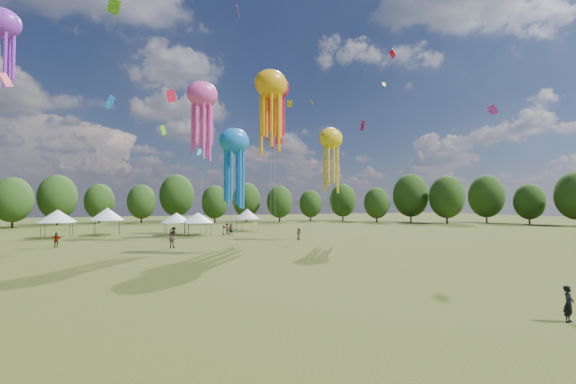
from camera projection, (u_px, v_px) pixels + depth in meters
name	position (u px, v px, depth m)	size (l,w,h in m)	color
ground	(429.00, 338.00, 14.34)	(300.00, 300.00, 0.00)	#384416
observer_main	(569.00, 304.00, 16.24)	(0.57, 0.37, 1.56)	black
spectator_near	(172.00, 240.00, 43.34)	(0.89, 0.70, 1.84)	gray
spectators_far	(204.00, 232.00, 56.02)	(30.83, 14.93, 1.79)	gray
festival_tents	(154.00, 216.00, 61.94)	(35.45, 11.22, 4.42)	#47474C
show_kites	(236.00, 104.00, 52.32)	(42.31, 22.23, 26.47)	#F548B1
small_kites	(199.00, 28.00, 53.94)	(75.30, 52.49, 45.58)	#F548B1
treeline	(158.00, 196.00, 69.70)	(201.57, 95.24, 13.43)	#38281C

